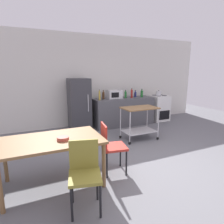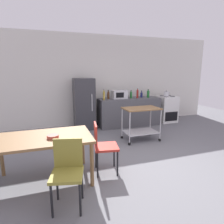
{
  "view_description": "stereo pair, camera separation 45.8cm",
  "coord_description": "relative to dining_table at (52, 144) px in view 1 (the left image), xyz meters",
  "views": [
    {
      "loc": [
        -2.01,
        -2.88,
        1.76
      ],
      "look_at": [
        -0.15,
        1.2,
        0.8
      ],
      "focal_mm": 30.82,
      "sensor_mm": 36.0,
      "label": 1
    },
    {
      "loc": [
        -1.59,
        -3.05,
        1.76
      ],
      "look_at": [
        -0.15,
        1.2,
        0.8
      ],
      "focal_mm": 30.82,
      "sensor_mm": 36.0,
      "label": 2
    }
  ],
  "objects": [
    {
      "name": "chair_red",
      "position": [
        0.96,
        -0.04,
        -0.15
      ],
      "size": [
        0.46,
        0.46,
        0.89
      ],
      "rotation": [
        0.0,
        0.0,
        1.4
      ],
      "color": "#B72D23",
      "rests_on": "ground_plane"
    },
    {
      "name": "kettle",
      "position": [
        3.93,
        2.52,
        0.33
      ],
      "size": [
        0.24,
        0.17,
        0.19
      ],
      "color": "silver",
      "rests_on": "stove_oven"
    },
    {
      "name": "bottle_soda",
      "position": [
        1.73,
        2.51,
        0.36
      ],
      "size": [
        0.06,
        0.06,
        0.31
      ],
      "color": "gold",
      "rests_on": "kitchen_counter"
    },
    {
      "name": "bottle_hot_sauce",
      "position": [
        3.07,
        2.65,
        0.32
      ],
      "size": [
        0.08,
        0.08,
        0.22
      ],
      "color": "navy",
      "rests_on": "kitchen_counter"
    },
    {
      "name": "kitchen_cart",
      "position": [
        2.34,
        1.21,
        -0.1
      ],
      "size": [
        0.91,
        0.57,
        0.85
      ],
      "color": "brown",
      "rests_on": "ground_plane"
    },
    {
      "name": "chair_olive",
      "position": [
        0.3,
        -0.71,
        -0.15
      ],
      "size": [
        0.48,
        0.48,
        0.89
      ],
      "rotation": [
        0.0,
        0.0,
        -0.24
      ],
      "color": "olive",
      "rests_on": "ground_plane"
    },
    {
      "name": "dining_table",
      "position": [
        0.0,
        0.0,
        0.0
      ],
      "size": [
        1.5,
        0.9,
        0.75
      ],
      "color": "brown",
      "rests_on": "ground_plane"
    },
    {
      "name": "back_wall",
      "position": [
        1.7,
        3.2,
        0.78
      ],
      "size": [
        8.4,
        0.12,
        2.9
      ],
      "primitive_type": "cube",
      "color": "silver",
      "rests_on": "ground_plane"
    },
    {
      "name": "ground_plane",
      "position": [
        1.7,
        -0.0,
        -0.67
      ],
      "size": [
        12.0,
        12.0,
        0.0
      ],
      "primitive_type": "plane",
      "color": "slate"
    },
    {
      "name": "bottle_vinegar",
      "position": [
        2.87,
        2.54,
        0.36
      ],
      "size": [
        0.07,
        0.07,
        0.31
      ],
      "color": "maroon",
      "rests_on": "kitchen_counter"
    },
    {
      "name": "fruit_bowl",
      "position": [
        0.15,
        -0.11,
        0.11
      ],
      "size": [
        0.18,
        0.18,
        0.05
      ],
      "primitive_type": "cylinder",
      "color": "#B24C3F",
      "rests_on": "dining_table"
    },
    {
      "name": "kitchen_counter",
      "position": [
        2.6,
        2.6,
        -0.22
      ],
      "size": [
        2.0,
        0.64,
        0.9
      ],
      "primitive_type": "cube",
      "color": "#4C4C51",
      "rests_on": "ground_plane"
    },
    {
      "name": "microwave",
      "position": [
        2.28,
        2.64,
        0.36
      ],
      "size": [
        0.46,
        0.35,
        0.26
      ],
      "color": "silver",
      "rests_on": "kitchen_counter"
    },
    {
      "name": "refrigerator",
      "position": [
        1.15,
        2.7,
        0.1
      ],
      "size": [
        0.6,
        0.63,
        1.55
      ],
      "color": "#333338",
      "rests_on": "ground_plane"
    },
    {
      "name": "stove_oven",
      "position": [
        4.05,
        2.62,
        -0.22
      ],
      "size": [
        0.6,
        0.61,
        0.92
      ],
      "color": "white",
      "rests_on": "ground_plane"
    },
    {
      "name": "bottle_wine",
      "position": [
        2.66,
        2.57,
        0.34
      ],
      "size": [
        0.07,
        0.07,
        0.26
      ],
      "color": "#1E6628",
      "rests_on": "kitchen_counter"
    },
    {
      "name": "bottle_sparkling_water",
      "position": [
        1.92,
        2.65,
        0.34
      ],
      "size": [
        0.07,
        0.07,
        0.28
      ],
      "color": "#4C2D19",
      "rests_on": "kitchen_counter"
    },
    {
      "name": "bottle_sesame_oil",
      "position": [
        3.26,
        2.55,
        0.34
      ],
      "size": [
        0.08,
        0.08,
        0.27
      ],
      "color": "#1E6628",
      "rests_on": "kitchen_counter"
    }
  ]
}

